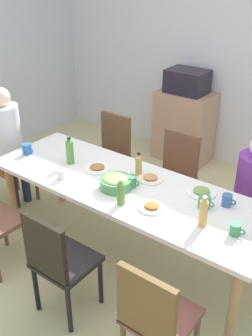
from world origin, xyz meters
The scene contains 26 objects.
ground_plane centered at (0.00, 0.00, 0.00)m, with size 6.47×6.47×0.00m, color #C5BC87.
wall_back centered at (0.00, 2.31, 1.30)m, with size 5.63×0.12×2.60m, color silver.
dining_table centered at (0.00, 0.00, 0.68)m, with size 2.44×0.83×0.75m.
chair_1 centered at (-1.60, 0.00, 0.51)m, with size 0.40×0.40×0.90m.
person_1 centered at (-1.51, 0.00, 0.76)m, with size 0.31×0.31×1.28m.
chair_2 centered at (0.00, -0.80, 0.51)m, with size 0.40×0.40×0.90m.
chair_3 centered at (0.81, -0.80, 0.51)m, with size 0.40×0.40×0.90m.
chair_5 centered at (0.00, 0.80, 0.51)m, with size 0.40×0.40×0.90m.
chair_6 centered at (-0.81, 0.80, 0.51)m, with size 0.40×0.40×0.90m.
plate_0 centered at (-0.35, 0.05, 0.77)m, with size 0.23×0.23×0.04m.
plate_1 centered at (0.12, 0.18, 0.77)m, with size 0.21×0.21×0.04m.
plate_2 centered at (0.55, 0.25, 0.77)m, with size 0.24×0.24×0.04m.
plate_3 centered at (0.36, -0.16, 0.77)m, with size 0.20×0.20×0.04m.
bowl_0 centered at (-0.03, -0.09, 0.80)m, with size 0.26×0.26×0.10m.
cup_0 centered at (-1.07, -0.11, 0.80)m, with size 0.12×0.09×0.10m.
cup_1 centered at (0.78, 0.20, 0.80)m, with size 0.11×0.07×0.09m.
cup_2 centered at (0.05, 0.00, 0.80)m, with size 0.12×0.09×0.09m.
cup_3 centered at (0.66, 0.08, 0.80)m, with size 0.12×0.09×0.09m.
cup_4 centered at (-0.48, -0.25, 0.79)m, with size 0.11×0.07×0.08m.
cup_5 centered at (0.98, -0.09, 0.79)m, with size 0.11×0.07×0.08m.
bottle_0 centered at (0.75, -0.13, 0.86)m, with size 0.06×0.06×0.23m.
bottle_1 centered at (-0.62, 0.00, 0.87)m, with size 0.07×0.07×0.25m.
bottle_2 centered at (0.14, -0.25, 0.85)m, with size 0.06×0.06×0.21m.
bottle_3 centered at (-0.01, 0.19, 0.85)m, with size 0.06×0.06×0.20m.
side_cabinet centered at (-0.59, 2.01, 0.45)m, with size 0.70×0.44×0.90m, color tan.
microwave centered at (-0.59, 2.01, 1.04)m, with size 0.48×0.36×0.28m, color #251F2C.
Camera 1 is at (1.67, -2.22, 2.40)m, focal length 42.55 mm.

